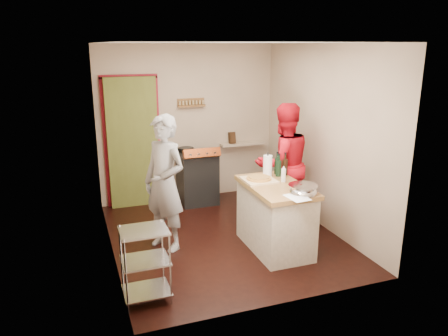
{
  "coord_description": "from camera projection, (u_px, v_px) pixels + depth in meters",
  "views": [
    {
      "loc": [
        -1.88,
        -5.27,
        2.58
      ],
      "look_at": [
        0.01,
        0.0,
        0.99
      ],
      "focal_mm": 35.0,
      "sensor_mm": 36.0,
      "label": 1
    }
  ],
  "objects": [
    {
      "name": "back_wall",
      "position": [
        150.0,
        136.0,
        7.19
      ],
      "size": [
        3.0,
        0.44,
        2.6
      ],
      "color": "tan",
      "rests_on": "ground"
    },
    {
      "name": "floor",
      "position": [
        223.0,
        236.0,
        6.09
      ],
      "size": [
        3.5,
        3.5,
        0.0
      ],
      "primitive_type": "plane",
      "color": "black",
      "rests_on": "ground"
    },
    {
      "name": "person_red",
      "position": [
        283.0,
        164.0,
        6.36
      ],
      "size": [
        0.9,
        0.71,
        1.79
      ],
      "primitive_type": "imported",
      "rotation": [
        0.0,
        0.0,
        3.18
      ],
      "color": "red",
      "rests_on": "ground"
    },
    {
      "name": "stove",
      "position": [
        197.0,
        177.0,
        7.27
      ],
      "size": [
        0.6,
        0.63,
        1.0
      ],
      "color": "black",
      "rests_on": "ground"
    },
    {
      "name": "wire_shelving",
      "position": [
        145.0,
        261.0,
        4.47
      ],
      "size": [
        0.48,
        0.4,
        0.8
      ],
      "color": "silver",
      "rests_on": "ground"
    },
    {
      "name": "ceiling",
      "position": [
        223.0,
        42.0,
        5.38
      ],
      "size": [
        3.0,
        3.5,
        0.02
      ],
      "primitive_type": "cube",
      "color": "white",
      "rests_on": "back_wall"
    },
    {
      "name": "person_stripe",
      "position": [
        165.0,
        183.0,
        5.54
      ],
      "size": [
        0.7,
        0.77,
        1.76
      ],
      "primitive_type": "imported",
      "rotation": [
        0.0,
        0.0,
        -0.99
      ],
      "color": "#9F9FA4",
      "rests_on": "ground"
    },
    {
      "name": "left_wall",
      "position": [
        106.0,
        155.0,
        5.25
      ],
      "size": [
        0.04,
        3.5,
        2.6
      ],
      "primitive_type": "cube",
      "color": "tan",
      "rests_on": "ground"
    },
    {
      "name": "right_wall",
      "position": [
        322.0,
        137.0,
        6.22
      ],
      "size": [
        0.04,
        3.5,
        2.6
      ],
      "primitive_type": "cube",
      "color": "tan",
      "rests_on": "ground"
    },
    {
      "name": "island",
      "position": [
        275.0,
        215.0,
        5.61
      ],
      "size": [
        0.68,
        1.25,
        1.18
      ],
      "color": "beige",
      "rests_on": "ground"
    }
  ]
}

